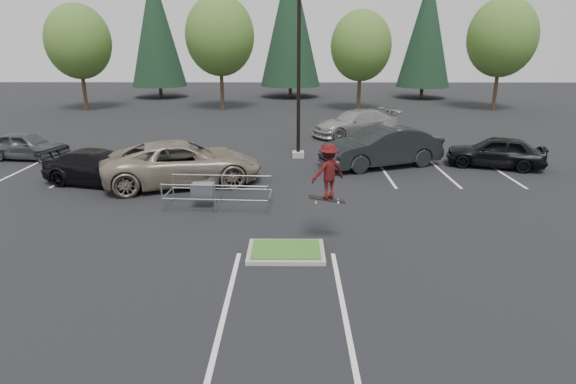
{
  "coord_description": "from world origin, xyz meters",
  "views": [
    {
      "loc": [
        0.15,
        -12.64,
        5.84
      ],
      "look_at": [
        0.05,
        1.5,
        1.39
      ],
      "focal_mm": 30.0,
      "sensor_mm": 36.0,
      "label": 1
    }
  ],
  "objects_px": {
    "conif_a": "(156,28)",
    "car_far_silver": "(357,123)",
    "decid_b": "(220,38)",
    "car_l_grey": "(26,146)",
    "decid_d": "(501,40)",
    "car_l_tan": "(181,163)",
    "decid_a": "(79,44)",
    "skateboarder": "(328,171)",
    "light_pole": "(299,68)",
    "car_r_black": "(496,152)",
    "decid_c": "(361,48)",
    "car_l_black": "(99,167)",
    "conif_b": "(290,21)",
    "conif_c": "(427,31)",
    "cart_corral": "(207,190)",
    "car_r_charc": "(382,147)"
  },
  "relations": [
    {
      "from": "car_l_grey",
      "to": "conif_a",
      "type": "bearing_deg",
      "value": 8.62
    },
    {
      "from": "decid_d",
      "to": "car_l_grey",
      "type": "bearing_deg",
      "value": -149.12
    },
    {
      "from": "decid_a",
      "to": "conif_c",
      "type": "distance_m",
      "value": 33.4
    },
    {
      "from": "decid_b",
      "to": "skateboarder",
      "type": "xyz_separation_m",
      "value": [
        7.21,
        -29.71,
        -3.81
      ]
    },
    {
      "from": "conif_a",
      "to": "conif_b",
      "type": "bearing_deg",
      "value": 2.05
    },
    {
      "from": "conif_b",
      "to": "decid_b",
      "type": "bearing_deg",
      "value": -121.09
    },
    {
      "from": "cart_corral",
      "to": "skateboarder",
      "type": "height_order",
      "value": "skateboarder"
    },
    {
      "from": "conif_a",
      "to": "conif_b",
      "type": "relative_size",
      "value": 0.9
    },
    {
      "from": "decid_d",
      "to": "car_l_tan",
      "type": "distance_m",
      "value": 32.79
    },
    {
      "from": "decid_d",
      "to": "car_r_black",
      "type": "relative_size",
      "value": 2.11
    },
    {
      "from": "cart_corral",
      "to": "decid_a",
      "type": "bearing_deg",
      "value": 123.38
    },
    {
      "from": "decid_c",
      "to": "car_l_grey",
      "type": "distance_m",
      "value": 27.14
    },
    {
      "from": "decid_b",
      "to": "conif_b",
      "type": "xyz_separation_m",
      "value": [
        6.01,
        9.97,
        1.81
      ]
    },
    {
      "from": "conif_c",
      "to": "cart_corral",
      "type": "xyz_separation_m",
      "value": [
        -16.93,
        -35.48,
        -6.17
      ]
    },
    {
      "from": "conif_c",
      "to": "light_pole",
      "type": "bearing_deg",
      "value": -116.15
    },
    {
      "from": "decid_a",
      "to": "conif_b",
      "type": "bearing_deg",
      "value": 30.17
    },
    {
      "from": "light_pole",
      "to": "car_r_black",
      "type": "bearing_deg",
      "value": -11.78
    },
    {
      "from": "conif_b",
      "to": "skateboarder",
      "type": "relative_size",
      "value": 8.12
    },
    {
      "from": "car_l_grey",
      "to": "decid_d",
      "type": "bearing_deg",
      "value": -51.5
    },
    {
      "from": "conif_a",
      "to": "car_l_tan",
      "type": "relative_size",
      "value": 1.97
    },
    {
      "from": "car_l_grey",
      "to": "car_r_charc",
      "type": "distance_m",
      "value": 18.05
    },
    {
      "from": "decid_b",
      "to": "car_far_silver",
      "type": "height_order",
      "value": "decid_b"
    },
    {
      "from": "conif_a",
      "to": "car_r_charc",
      "type": "relative_size",
      "value": 2.23
    },
    {
      "from": "decid_a",
      "to": "decid_d",
      "type": "relative_size",
      "value": 0.94
    },
    {
      "from": "decid_a",
      "to": "skateboarder",
      "type": "bearing_deg",
      "value": -56.67
    },
    {
      "from": "conif_a",
      "to": "car_r_black",
      "type": "xyz_separation_m",
      "value": [
        24.0,
        -29.98,
        -6.34
      ]
    },
    {
      "from": "decid_b",
      "to": "car_l_tan",
      "type": "xyz_separation_m",
      "value": [
        1.51,
        -23.53,
        -5.13
      ]
    },
    {
      "from": "decid_a",
      "to": "conif_c",
      "type": "xyz_separation_m",
      "value": [
        32.01,
        9.47,
        1.26
      ]
    },
    {
      "from": "car_l_grey",
      "to": "decid_c",
      "type": "bearing_deg",
      "value": -39.14
    },
    {
      "from": "decid_c",
      "to": "car_r_charc",
      "type": "bearing_deg",
      "value": -94.33
    },
    {
      "from": "decid_a",
      "to": "car_r_black",
      "type": "xyz_separation_m",
      "value": [
        28.01,
        -20.01,
        -4.82
      ]
    },
    {
      "from": "conif_c",
      "to": "car_l_tan",
      "type": "height_order",
      "value": "conif_c"
    },
    {
      "from": "decid_c",
      "to": "conif_a",
      "type": "distance_m",
      "value": 22.5
    },
    {
      "from": "conif_a",
      "to": "car_far_silver",
      "type": "height_order",
      "value": "conif_a"
    },
    {
      "from": "skateboarder",
      "to": "conif_b",
      "type": "bearing_deg",
      "value": -118.02
    },
    {
      "from": "car_l_tan",
      "to": "car_r_black",
      "type": "xyz_separation_m",
      "value": [
        14.5,
        3.02,
        -0.15
      ]
    },
    {
      "from": "conif_b",
      "to": "car_r_black",
      "type": "distance_m",
      "value": 32.85
    },
    {
      "from": "decid_d",
      "to": "car_r_black",
      "type": "distance_m",
      "value": 22.43
    },
    {
      "from": "decid_c",
      "to": "car_l_black",
      "type": "height_order",
      "value": "decid_c"
    },
    {
      "from": "decid_d",
      "to": "decid_a",
      "type": "bearing_deg",
      "value": -179.52
    },
    {
      "from": "conif_a",
      "to": "car_far_silver",
      "type": "xyz_separation_m",
      "value": [
        18.34,
        -22.0,
        -6.27
      ]
    },
    {
      "from": "car_l_grey",
      "to": "car_r_black",
      "type": "bearing_deg",
      "value": -85.99
    },
    {
      "from": "conif_a",
      "to": "car_l_black",
      "type": "relative_size",
      "value": 2.6
    },
    {
      "from": "light_pole",
      "to": "skateboarder",
      "type": "relative_size",
      "value": 5.67
    },
    {
      "from": "conif_a",
      "to": "car_l_tan",
      "type": "bearing_deg",
      "value": -73.94
    },
    {
      "from": "decid_b",
      "to": "car_r_charc",
      "type": "distance_m",
      "value": 23.48
    },
    {
      "from": "conif_c",
      "to": "car_r_charc",
      "type": "height_order",
      "value": "conif_c"
    },
    {
      "from": "skateboarder",
      "to": "car_r_charc",
      "type": "xyz_separation_m",
      "value": [
        3.3,
        9.34,
        -1.27
      ]
    },
    {
      "from": "decid_a",
      "to": "conif_a",
      "type": "xyz_separation_m",
      "value": [
        4.01,
        9.97,
        1.52
      ]
    },
    {
      "from": "decid_b",
      "to": "car_l_tan",
      "type": "height_order",
      "value": "decid_b"
    }
  ]
}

